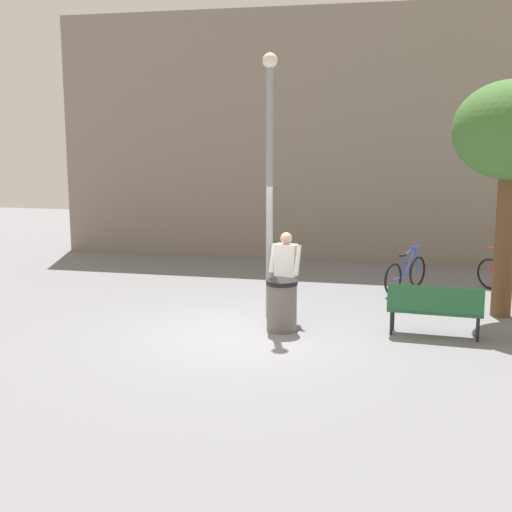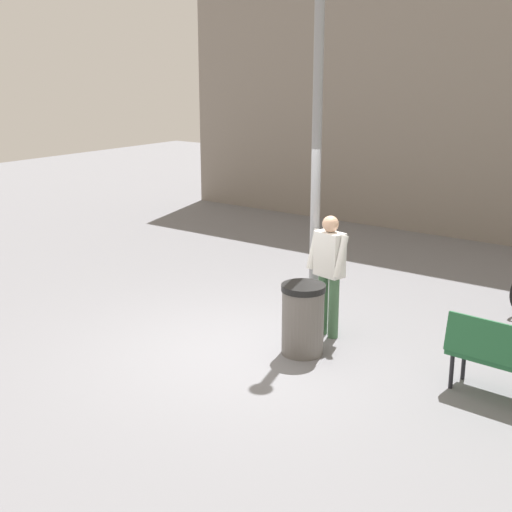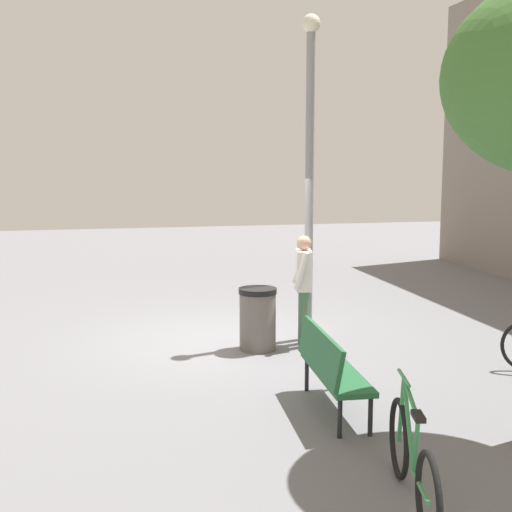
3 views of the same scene
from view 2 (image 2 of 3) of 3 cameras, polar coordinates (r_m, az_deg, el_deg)
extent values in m
plane|color=slate|center=(9.23, -0.83, -7.62)|extent=(36.00, 36.00, 0.00)
cube|color=gray|center=(16.05, 18.45, 13.96)|extent=(14.49, 2.00, 6.84)
cylinder|color=gray|center=(9.51, 4.88, 7.57)|extent=(0.13, 0.13, 4.65)
cylinder|color=#47704C|center=(9.56, 6.28, -4.16)|extent=(0.14, 0.14, 0.85)
cylinder|color=#47704C|center=(9.69, 5.41, -3.87)|extent=(0.14, 0.14, 0.85)
cube|color=white|center=(9.41, 5.96, 0.15)|extent=(0.44, 0.30, 0.60)
sphere|color=tan|center=(9.31, 6.03, 2.59)|extent=(0.22, 0.22, 0.22)
cylinder|color=white|center=(9.20, 6.88, -0.03)|extent=(0.14, 0.24, 0.55)
cylinder|color=white|center=(9.53, 4.67, 0.57)|extent=(0.14, 0.24, 0.55)
cylinder|color=black|center=(8.72, 16.41, -8.23)|extent=(0.05, 0.05, 0.42)
cylinder|color=black|center=(8.45, 15.49, -8.94)|extent=(0.05, 0.05, 0.42)
cylinder|color=#66605B|center=(9.02, 3.80, -5.35)|extent=(0.53, 0.53, 0.84)
cylinder|color=black|center=(8.87, 3.85, -2.57)|extent=(0.56, 0.56, 0.08)
camera|label=1|loc=(4.99, -113.06, -8.30)|focal=47.45mm
camera|label=3|loc=(7.05, 80.99, -4.48)|focal=47.97mm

